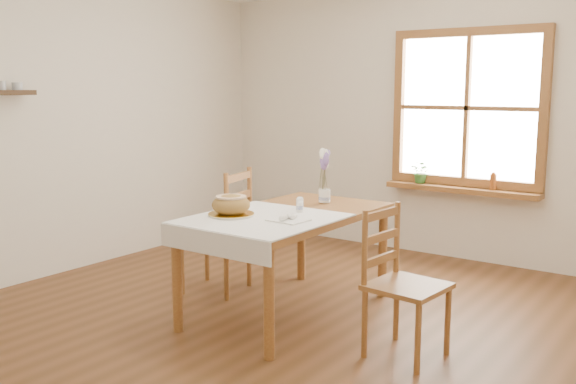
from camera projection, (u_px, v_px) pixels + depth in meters
name	position (u px, v px, depth m)	size (l,w,h in m)	color
ground	(263.00, 324.00, 4.50)	(5.00, 5.00, 0.00)	brown
room_walls	(262.00, 77.00, 4.22)	(4.60, 5.10, 2.65)	beige
window	(467.00, 108.00, 5.96)	(1.46, 0.08, 1.46)	olive
window_sill	(461.00, 190.00, 6.03)	(1.46, 0.20, 0.05)	olive
dining_table	(288.00, 224.00, 4.63)	(0.90, 1.60, 0.75)	olive
table_linen	(262.00, 219.00, 4.38)	(0.91, 0.99, 0.01)	white
chair_left	(216.00, 230.00, 5.18)	(0.47, 0.49, 1.00)	olive
chair_right	(408.00, 284.00, 3.90)	(0.43, 0.45, 0.92)	olive
bread_plate	(231.00, 215.00, 4.45)	(0.31, 0.31, 0.02)	white
bread_loaf	(231.00, 203.00, 4.44)	(0.27, 0.27, 0.15)	olive
egg_napkin	(288.00, 220.00, 4.29)	(0.24, 0.20, 0.01)	white
eggs	(288.00, 216.00, 4.28)	(0.19, 0.17, 0.04)	white
salt_shaker	(300.00, 203.00, 4.66)	(0.05, 0.05, 0.10)	white
pepper_shaker	(300.00, 206.00, 4.56)	(0.05, 0.05, 0.09)	white
flower_vase	(324.00, 197.00, 4.98)	(0.09, 0.09, 0.10)	white
lavender_bouquet	(325.00, 171.00, 4.95)	(0.16, 0.16, 0.30)	#74589D
potted_plant	(421.00, 175.00, 6.24)	(0.20, 0.22, 0.17)	#336D2B
amber_bottle	(493.00, 181.00, 5.84)	(0.06, 0.06, 0.16)	#9C4F1C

